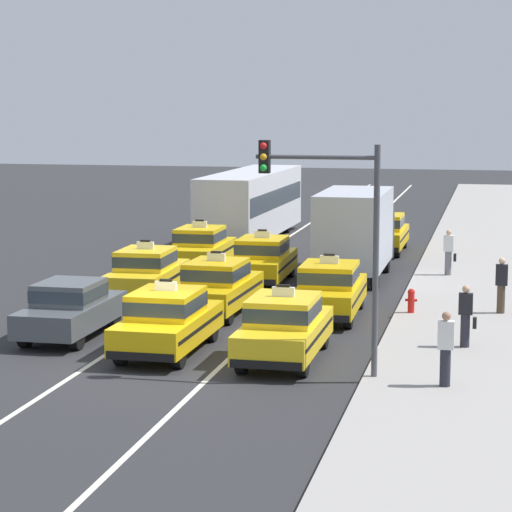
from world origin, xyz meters
name	(u,v)px	position (x,y,z in m)	size (l,w,h in m)	color
ground_plane	(153,368)	(0.00, 0.00, 0.00)	(160.00, 160.00, 0.00)	#2B2B2D
lane_stripe_left_center	(262,254)	(-1.60, 20.00, 0.00)	(0.14, 80.00, 0.01)	silver
lane_stripe_center_right	(336,256)	(1.60, 20.00, 0.00)	(0.14, 80.00, 0.01)	silver
sidewalk_curb	(469,278)	(7.20, 15.00, 0.07)	(4.00, 90.00, 0.15)	#9E9993
sedan_left_nearest	(70,307)	(-3.26, 2.77, 0.85)	(1.77, 4.31, 1.58)	black
taxi_left_second	(147,272)	(-3.11, 8.97, 0.88)	(1.96, 4.61, 1.96)	black
taxi_left_third	(201,247)	(-3.01, 15.30, 0.88)	(1.88, 4.58, 1.96)	black
bus_left_fourth	(251,202)	(-3.06, 24.38, 1.82)	(2.70, 11.24, 3.22)	black
taxi_center_nearest	(168,320)	(-0.09, 1.54, 0.88)	(1.85, 4.57, 1.96)	black
taxi_center_second	(217,286)	(-0.15, 6.88, 0.88)	(1.93, 4.60, 1.96)	black
taxi_center_third	(263,259)	(0.02, 12.69, 0.88)	(1.93, 4.60, 1.96)	black
taxi_right_nearest	(284,327)	(3.00, 1.38, 0.88)	(1.83, 4.56, 1.96)	black
taxi_right_second	(330,289)	(3.28, 7.08, 0.88)	(1.91, 4.59, 1.96)	black
box_truck_right_third	(357,230)	(3.12, 14.62, 1.78)	(2.31, 6.96, 3.27)	black
taxi_right_fourth	(384,232)	(3.39, 21.68, 0.88)	(1.84, 4.57, 1.96)	black
pedestrian_near_crosswalk	(446,348)	(7.09, -0.78, 1.01)	(0.36, 0.24, 1.70)	#23232D
pedestrian_mid_block	(449,252)	(6.45, 15.14, 0.99)	(0.47, 0.24, 1.67)	slate
pedestrian_by_storefront	(501,285)	(8.32, 8.15, 1.00)	(0.36, 0.24, 1.68)	#473828
pedestrian_trailing	(466,316)	(7.42, 3.29, 0.96)	(0.47, 0.24, 1.62)	#23232D
fire_hydrant	(411,300)	(5.68, 7.64, 0.55)	(0.36, 0.22, 0.73)	red
traffic_light_pole	(334,218)	(4.49, -0.26, 3.82)	(2.87, 0.33, 5.58)	#47474C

